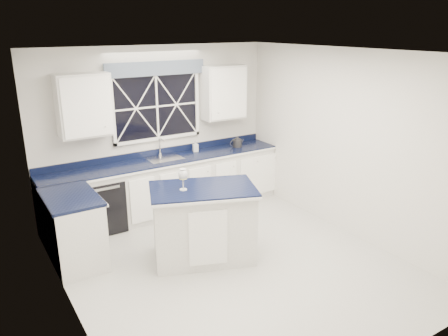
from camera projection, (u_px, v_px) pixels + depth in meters
ground at (232, 264)px, 5.74m from camera, size 4.50×4.50×0.00m
back_wall at (157, 130)px, 7.13m from camera, size 4.00×0.10×2.70m
base_cabinets at (152, 194)px, 6.87m from camera, size 3.99×1.60×0.90m
countertop at (166, 160)px, 7.02m from camera, size 3.98×0.64×0.04m
dishwasher at (101, 204)px, 6.62m from camera, size 0.60×0.58×0.82m
window at (157, 101)px, 6.94m from camera, size 1.65×0.09×1.26m
upper_cabinets at (160, 98)px, 6.82m from camera, size 3.10×0.34×0.90m
faucet at (160, 147)px, 7.12m from camera, size 0.05×0.20×0.30m
island at (203, 223)px, 5.75m from camera, size 1.55×1.24×1.00m
rug at (206, 229)px, 6.71m from camera, size 1.37×1.00×0.02m
kettle at (237, 142)px, 7.67m from camera, size 0.27×0.18×0.19m
wine_glass at (183, 175)px, 5.46m from camera, size 0.12×0.12×0.28m
soap_bottle at (195, 146)px, 7.39m from camera, size 0.10×0.10×0.19m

